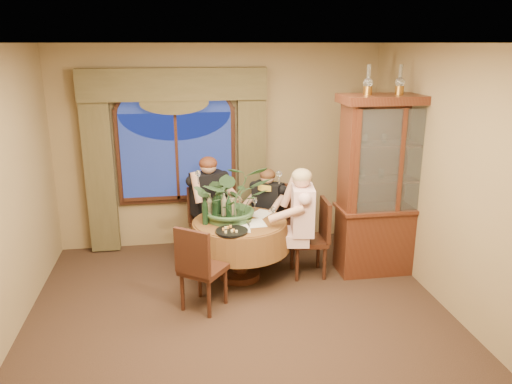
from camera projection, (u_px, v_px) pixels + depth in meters
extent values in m
plane|color=black|center=(245.00, 333.00, 5.01)|extent=(5.00, 5.00, 0.00)
plane|color=olive|center=(220.00, 147.00, 6.97)|extent=(4.50, 0.00, 4.50)
plane|color=olive|center=(468.00, 190.00, 4.94)|extent=(0.00, 5.00, 5.00)
plane|color=white|center=(243.00, 43.00, 4.20)|extent=(5.00, 5.00, 0.00)
cube|color=#443D24|center=(100.00, 169.00, 6.67)|extent=(0.38, 0.14, 2.32)
cube|color=#443D24|center=(252.00, 163.00, 6.98)|extent=(0.38, 0.14, 2.32)
cylinder|color=maroon|center=(240.00, 249.00, 6.10)|extent=(1.59, 1.59, 0.75)
cube|color=#3E180D|center=(392.00, 186.00, 6.11)|extent=(1.37, 0.54, 2.22)
cube|color=black|center=(309.00, 239.00, 6.16)|extent=(0.44, 0.44, 0.96)
cube|color=black|center=(277.00, 222.00, 6.74)|extent=(0.59, 0.59, 0.96)
cube|color=black|center=(210.00, 224.00, 6.66)|extent=(0.56, 0.56, 0.96)
cube|color=black|center=(203.00, 267.00, 5.38)|extent=(0.59, 0.59, 0.96)
imported|color=#375C35|center=(232.00, 170.00, 5.89)|extent=(0.93, 1.03, 0.81)
imported|color=#44582C|center=(245.00, 220.00, 5.93)|extent=(0.16, 0.16, 0.05)
cylinder|color=black|center=(232.00, 231.00, 5.62)|extent=(0.37, 0.37, 0.02)
cylinder|color=tan|center=(224.00, 207.00, 5.98)|extent=(0.07, 0.07, 0.33)
cylinder|color=black|center=(205.00, 211.00, 5.83)|extent=(0.07, 0.07, 0.33)
cylinder|color=tan|center=(210.00, 207.00, 5.96)|extent=(0.07, 0.07, 0.33)
cylinder|color=black|center=(229.00, 209.00, 5.88)|extent=(0.07, 0.07, 0.33)
cylinder|color=black|center=(218.00, 204.00, 6.07)|extent=(0.07, 0.07, 0.33)
cylinder|color=black|center=(215.00, 209.00, 5.89)|extent=(0.07, 0.07, 0.33)
cube|color=white|center=(256.00, 223.00, 5.90)|extent=(0.23, 0.32, 0.00)
cube|color=white|center=(261.00, 214.00, 6.22)|extent=(0.35, 0.37, 0.00)
cube|color=white|center=(241.00, 228.00, 5.73)|extent=(0.24, 0.32, 0.00)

